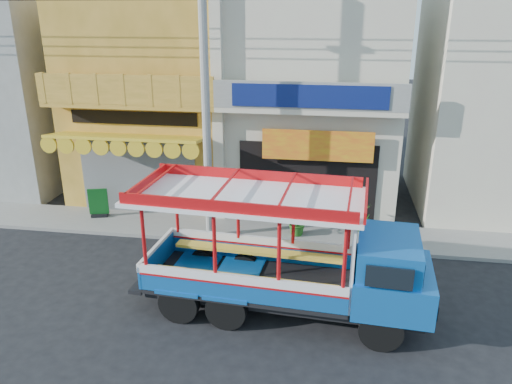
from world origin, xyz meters
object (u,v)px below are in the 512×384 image
green_sign (99,205)px  potted_plant_a (297,222)px  utility_pole (210,83)px  songthaew_truck (304,257)px  potted_plant_c (364,218)px

green_sign → potted_plant_a: 7.06m
utility_pole → green_sign: 6.36m
green_sign → songthaew_truck: bearing=-32.5°
potted_plant_a → potted_plant_c: potted_plant_c is taller
utility_pole → green_sign: (-4.41, 0.95, -4.48)m
utility_pole → green_sign: bearing=167.9°
songthaew_truck → utility_pole: bearing=128.9°
songthaew_truck → potted_plant_c: 5.34m
songthaew_truck → potted_plant_c: bearing=71.1°
green_sign → potted_plant_c: 9.21m
utility_pole → songthaew_truck: 6.02m
green_sign → potted_plant_c: (9.21, 0.18, 0.04)m
utility_pole → potted_plant_c: bearing=13.2°
utility_pole → potted_plant_c: utility_pole is taller
utility_pole → songthaew_truck: bearing=-51.1°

